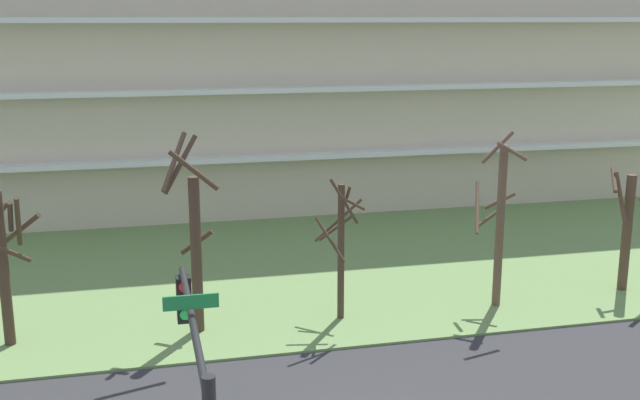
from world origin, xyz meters
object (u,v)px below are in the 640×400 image
(tree_center, at_px, (341,243))
(tree_right, at_px, (499,220))
(tree_left, at_px, (194,239))
(tree_far_right, at_px, (627,227))
(tree_far_left, at_px, (4,260))

(tree_center, height_order, tree_right, tree_right)
(tree_left, xyz_separation_m, tree_far_right, (15.75, 0.24, -0.65))
(tree_far_left, xyz_separation_m, tree_far_right, (21.45, -0.05, -0.31))
(tree_far_left, bearing_deg, tree_far_right, -0.12)
(tree_right, xyz_separation_m, tree_far_right, (5.32, 0.33, -0.69))
(tree_center, relative_size, tree_far_right, 1.09)
(tree_center, xyz_separation_m, tree_far_right, (10.94, 0.28, -0.20))
(tree_far_right, bearing_deg, tree_left, -179.14)
(tree_right, relative_size, tree_far_right, 1.34)
(tree_left, relative_size, tree_far_right, 1.40)
(tree_center, xyz_separation_m, tree_right, (5.61, -0.05, 0.49))
(tree_left, height_order, tree_right, tree_left)
(tree_left, xyz_separation_m, tree_center, (4.81, -0.04, -0.45))
(tree_far_left, distance_m, tree_center, 10.52)
(tree_far_left, bearing_deg, tree_right, -1.33)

